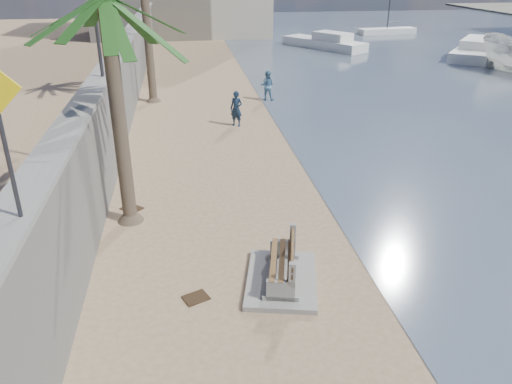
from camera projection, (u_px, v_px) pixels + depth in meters
seawall at (126, 81)px, 25.10m from camera, size 0.45×70.00×3.50m
wall_cap at (122, 44)px, 24.34m from camera, size 0.80×70.00×0.12m
bench_far at (282, 266)px, 12.14m from camera, size 2.19×2.79×1.04m
palm_mid at (105, 1)px, 12.61m from camera, size 5.00×5.00×7.26m
pedestrian_sign at (0, 120)px, 7.08m from camera, size 0.78×0.07×2.40m
person_a at (236, 106)px, 23.62m from camera, size 0.84×0.77×1.93m
person_b at (267, 84)px, 28.12m from camera, size 1.06×0.94×1.84m
yacht_near at (482, 50)px, 42.33m from camera, size 10.00×11.33×1.50m
yacht_far at (324, 44)px, 45.35m from camera, size 6.53×8.27×1.50m
sailboat_west at (387, 30)px, 54.40m from camera, size 6.57×2.46×11.32m
debris_c at (132, 208)px, 15.96m from camera, size 0.80×0.79×0.03m
debris_d at (196, 298)px, 11.72m from camera, size 0.70×0.64×0.03m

